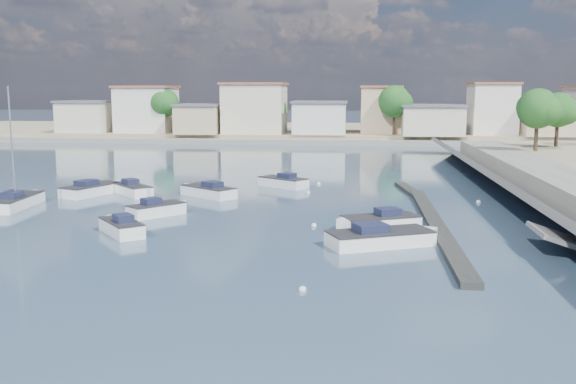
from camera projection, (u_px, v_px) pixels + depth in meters
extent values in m
plane|color=#344C69|center=(338.00, 168.00, 70.50)|extent=(400.00, 400.00, 0.00)
cube|color=slate|center=(540.00, 207.00, 42.38)|extent=(4.17, 90.00, 2.86)
cube|color=black|center=(435.00, 224.00, 40.28)|extent=(1.00, 26.00, 0.35)
cube|color=black|center=(409.00, 190.00, 54.09)|extent=(2.00, 8.05, 0.30)
cube|color=gray|center=(345.00, 132.00, 121.46)|extent=(160.00, 40.00, 1.40)
cube|color=slate|center=(343.00, 142.00, 100.88)|extent=(160.00, 2.50, 0.80)
cube|color=beige|center=(87.00, 117.00, 109.79)|extent=(8.00, 8.00, 5.00)
cube|color=#595960|center=(86.00, 102.00, 109.37)|extent=(8.48, 8.48, 0.35)
cube|color=silver|center=(147.00, 110.00, 110.52)|extent=(9.00, 9.00, 7.50)
cube|color=#99513D|center=(146.00, 87.00, 109.91)|extent=(9.54, 9.54, 0.35)
cube|color=#C7AF89|center=(200.00, 120.00, 106.78)|extent=(7.00, 8.00, 4.50)
cube|color=#595960|center=(199.00, 105.00, 106.40)|extent=(7.42, 8.48, 0.35)
cube|color=beige|center=(255.00, 109.00, 107.54)|extent=(10.00, 9.00, 8.00)
cube|color=#99513D|center=(255.00, 84.00, 106.88)|extent=(10.60, 9.54, 0.35)
cube|color=silver|center=(320.00, 118.00, 105.66)|extent=(8.50, 8.50, 5.00)
cube|color=#595960|center=(320.00, 102.00, 105.24)|extent=(9.01, 9.01, 0.35)
cube|color=#C7AF89|center=(380.00, 110.00, 107.37)|extent=(6.50, 7.50, 7.50)
cube|color=#99513D|center=(381.00, 87.00, 106.76)|extent=(6.89, 7.95, 0.35)
cube|color=beige|center=(431.00, 121.00, 102.85)|extent=(9.50, 9.00, 4.50)
cube|color=#595960|center=(432.00, 106.00, 102.47)|extent=(10.07, 9.54, 0.35)
cube|color=silver|center=(492.00, 109.00, 104.49)|extent=(7.00, 8.00, 8.00)
cube|color=#99513D|center=(493.00, 83.00, 103.83)|extent=(7.42, 8.48, 0.35)
cube|color=#C7AF89|center=(546.00, 119.00, 101.94)|extent=(8.00, 9.00, 5.00)
cube|color=#595960|center=(547.00, 102.00, 101.52)|extent=(8.48, 9.54, 0.35)
cylinder|color=#38281E|center=(165.00, 123.00, 107.49)|extent=(0.44, 0.44, 3.38)
sphere|color=#1A501B|center=(164.00, 103.00, 106.96)|extent=(4.80, 4.80, 4.80)
sphere|color=#1A501B|center=(168.00, 104.00, 106.32)|extent=(3.60, 3.60, 3.60)
sphere|color=#1A501B|center=(160.00, 102.00, 107.46)|extent=(3.30, 3.30, 3.30)
cylinder|color=#38281E|center=(273.00, 124.00, 108.61)|extent=(0.44, 0.44, 2.93)
sphere|color=#1A501B|center=(273.00, 107.00, 108.16)|extent=(4.16, 4.16, 4.16)
sphere|color=#1A501B|center=(277.00, 108.00, 107.60)|extent=(3.12, 3.12, 3.12)
sphere|color=#1A501B|center=(270.00, 106.00, 108.59)|extent=(2.86, 2.86, 2.86)
cylinder|color=#38281E|center=(394.00, 124.00, 102.56)|extent=(0.44, 0.44, 3.60)
sphere|color=#1A501B|center=(395.00, 101.00, 102.00)|extent=(5.12, 5.12, 5.12)
sphere|color=#1A501B|center=(401.00, 103.00, 101.31)|extent=(3.84, 3.84, 3.84)
sphere|color=#1A501B|center=(389.00, 100.00, 102.53)|extent=(3.52, 3.52, 3.52)
cylinder|color=#38281E|center=(493.00, 125.00, 103.89)|extent=(0.44, 0.44, 3.15)
sphere|color=#1A501B|center=(494.00, 105.00, 103.40)|extent=(4.48, 4.48, 4.48)
sphere|color=#1A501B|center=(500.00, 107.00, 102.80)|extent=(3.36, 3.36, 3.36)
sphere|color=#1A501B|center=(489.00, 104.00, 103.86)|extent=(3.08, 3.08, 3.08)
cylinder|color=#38281E|center=(536.00, 137.00, 71.62)|extent=(0.44, 0.44, 3.15)
sphere|color=#1A501B|center=(538.00, 109.00, 71.13)|extent=(4.48, 4.48, 4.48)
sphere|color=#1A501B|center=(547.00, 111.00, 70.53)|extent=(3.36, 3.36, 3.36)
sphere|color=#1A501B|center=(530.00, 107.00, 71.60)|extent=(3.08, 3.08, 3.08)
cylinder|color=#38281E|center=(557.00, 134.00, 77.12)|extent=(0.44, 0.44, 2.93)
sphere|color=#1A501B|center=(558.00, 110.00, 76.67)|extent=(4.16, 4.16, 4.16)
sphere|color=#1A501B|center=(566.00, 112.00, 76.11)|extent=(3.12, 3.12, 3.12)
sphere|color=#1A501B|center=(552.00, 109.00, 77.10)|extent=(2.86, 2.86, 2.86)
cube|color=white|center=(122.00, 229.00, 38.21)|extent=(3.69, 4.04, 1.00)
cube|color=white|center=(113.00, 224.00, 39.61)|extent=(1.20, 1.20, 1.00)
cube|color=#262628|center=(121.00, 221.00, 38.13)|extent=(3.71, 4.06, 0.08)
cube|color=#1E2240|center=(123.00, 218.00, 37.77)|extent=(1.49, 1.52, 0.48)
cube|color=white|center=(156.00, 211.00, 43.88)|extent=(3.73, 3.91, 1.00)
cube|color=white|center=(177.00, 208.00, 44.97)|extent=(1.16, 1.16, 1.00)
cube|color=#262628|center=(156.00, 204.00, 43.80)|extent=(3.75, 3.94, 0.08)
cube|color=#1E2240|center=(151.00, 201.00, 43.51)|extent=(1.49, 1.51, 0.48)
cube|color=white|center=(209.00, 193.00, 51.78)|extent=(5.06, 4.44, 1.00)
cube|color=white|center=(192.00, 190.00, 53.20)|extent=(1.50, 1.50, 1.00)
cube|color=#262628|center=(208.00, 187.00, 51.70)|extent=(5.08, 4.47, 0.08)
cube|color=#1E2240|center=(212.00, 184.00, 51.34)|extent=(1.88, 1.81, 0.48)
cube|color=white|center=(381.00, 224.00, 39.73)|extent=(5.09, 3.65, 1.00)
cube|color=white|center=(351.00, 226.00, 39.13)|extent=(1.76, 1.76, 1.00)
cube|color=#262628|center=(381.00, 216.00, 39.65)|extent=(5.10, 3.69, 0.08)
cube|color=#1E2240|center=(388.00, 212.00, 39.76)|extent=(1.77, 1.66, 0.48)
cube|color=white|center=(92.00, 191.00, 52.71)|extent=(3.95, 5.66, 1.00)
cube|color=white|center=(111.00, 187.00, 54.67)|extent=(1.92, 1.92, 1.00)
cube|color=#262628|center=(91.00, 185.00, 52.63)|extent=(3.99, 5.68, 0.08)
cube|color=#1E2240|center=(87.00, 183.00, 52.14)|extent=(1.80, 1.96, 0.48)
cube|color=white|center=(283.00, 184.00, 56.97)|extent=(4.76, 4.06, 1.00)
cube|color=white|center=(267.00, 182.00, 58.21)|extent=(1.49, 1.49, 1.00)
cube|color=#262628|center=(283.00, 178.00, 56.89)|extent=(4.78, 4.09, 0.08)
cube|color=#1E2240|center=(287.00, 176.00, 56.57)|extent=(1.76, 1.70, 0.48)
cube|color=white|center=(133.00, 191.00, 52.62)|extent=(4.23, 4.34, 1.00)
cube|color=white|center=(143.00, 194.00, 51.12)|extent=(1.21, 1.21, 1.00)
cube|color=#262628|center=(133.00, 185.00, 52.54)|extent=(4.25, 4.37, 0.08)
cube|color=#1E2240|center=(130.00, 182.00, 52.85)|extent=(1.66, 1.67, 0.48)
cube|color=white|center=(380.00, 240.00, 35.45)|extent=(6.21, 4.42, 1.00)
cube|color=white|center=(420.00, 237.00, 36.21)|extent=(2.07, 2.07, 1.00)
cube|color=#262628|center=(380.00, 231.00, 35.38)|extent=(6.23, 4.46, 0.08)
cube|color=#1E2240|center=(371.00, 228.00, 35.16)|extent=(2.16, 1.99, 0.48)
cube|color=white|center=(16.00, 204.00, 46.91)|extent=(2.23, 5.88, 1.00)
cube|color=white|center=(31.00, 198.00, 49.42)|extent=(1.92, 1.92, 1.00)
cube|color=#262628|center=(15.00, 197.00, 46.83)|extent=(2.27, 5.88, 0.08)
cube|color=#1E2240|center=(11.00, 195.00, 46.23)|extent=(1.28, 1.80, 0.48)
cylinder|color=silver|center=(12.00, 142.00, 46.21)|extent=(0.12, 0.12, 8.00)
cylinder|color=silver|center=(7.00, 190.00, 45.54)|extent=(0.21, 2.40, 0.08)
sphere|color=white|center=(349.00, 235.00, 37.87)|extent=(0.35, 0.35, 0.35)
sphere|color=white|center=(314.00, 226.00, 40.47)|extent=(0.35, 0.35, 0.35)
sphere|color=white|center=(303.00, 290.00, 27.45)|extent=(0.35, 0.35, 0.35)
sphere|color=white|center=(478.00, 202.00, 48.95)|extent=(0.35, 0.35, 0.35)
sphere|color=white|center=(308.00, 193.00, 53.34)|extent=(0.35, 0.35, 0.35)
sphere|color=white|center=(319.00, 184.00, 58.46)|extent=(0.35, 0.35, 0.35)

